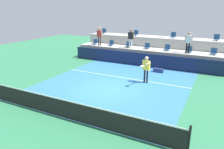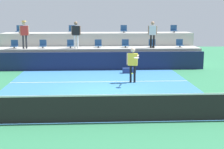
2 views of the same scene
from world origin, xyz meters
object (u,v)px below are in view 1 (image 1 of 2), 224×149
stadium_chair_lower_far_left (95,42)px  stadium_chair_lower_mid_right (167,48)px  stadium_chair_lower_mid_left (128,45)px  spectator_in_grey (188,41)px  stadium_chair_upper_right (173,35)px  tennis_ball (132,79)px  stadium_chair_upper_far_left (104,32)px  equipment_bag (158,70)px  stadium_chair_upper_left (136,33)px  stadium_chair_lower_far_right (214,52)px  stadium_chair_lower_left (111,43)px  tennis_player (146,67)px  stadium_chair_lower_center (147,46)px  spectator_with_hat (99,34)px  stadium_chair_upper_far_right (217,38)px  spectator_in_white (131,37)px

stadium_chair_lower_far_left → stadium_chair_lower_mid_right: 7.07m
stadium_chair_lower_mid_left → spectator_in_grey: (5.20, -0.38, 0.79)m
stadium_chair_upper_right → tennis_ball: stadium_chair_upper_right is taller
stadium_chair_upper_far_left → equipment_bag: 8.51m
stadium_chair_upper_left → stadium_chair_lower_far_right: bearing=-14.3°
stadium_chair_lower_left → tennis_player: bearing=-44.7°
stadium_chair_lower_center → spectator_in_grey: (3.43, -0.38, 0.79)m
stadium_chair_lower_mid_left → stadium_chair_lower_mid_right: size_ratio=1.00×
stadium_chair_lower_far_left → stadium_chair_upper_right: size_ratio=1.00×
stadium_chair_upper_right → stadium_chair_lower_left: bearing=-161.3°
stadium_chair_lower_far_left → stadium_chair_lower_mid_right: bearing=0.0°
stadium_chair_upper_left → tennis_ball: size_ratio=7.65×
spectator_with_hat → equipment_bag: 6.98m
tennis_player → spectator_with_hat: (-6.21, 4.72, 1.24)m
stadium_chair_lower_far_left → tennis_player: (6.95, -5.10, -0.38)m
stadium_chair_upper_left → stadium_chair_upper_far_left: bearing=180.0°
stadium_chair_lower_far_left → stadium_chair_upper_far_right: stadium_chair_upper_far_right is taller
stadium_chair_lower_mid_right → equipment_bag: bearing=-90.0°
stadium_chair_lower_center → spectator_with_hat: (-4.57, -0.38, 0.85)m
stadium_chair_upper_left → stadium_chair_upper_right: bearing=0.0°
stadium_chair_lower_center → stadium_chair_upper_right: 2.69m
stadium_chair_lower_mid_right → stadium_chair_upper_right: (0.05, 1.80, 0.85)m
stadium_chair_lower_mid_right → tennis_player: stadium_chair_lower_mid_right is taller
tennis_ball → spectator_with_hat: bearing=132.4°
spectator_in_white → tennis_ball: (2.79, -6.53, -1.47)m
stadium_chair_lower_far_right → stadium_chair_upper_right: bearing=152.8°
stadium_chair_upper_right → spectator_in_white: spectator_in_white is taller
tennis_player → tennis_ball: (-0.24, -1.81, -0.29)m
spectator_in_grey → stadium_chair_lower_far_left: bearing=177.5°
stadium_chair_lower_far_left → equipment_bag: 7.58m
tennis_player → stadium_chair_upper_right: bearing=88.6°
stadium_chair_lower_left → stadium_chair_upper_left: size_ratio=1.00×
stadium_chair_lower_mid_right → tennis_ball: size_ratio=7.65×
spectator_with_hat → stadium_chair_upper_left: bearing=38.0°
stadium_chair_lower_far_right → stadium_chair_upper_far_right: (0.02, 1.80, 0.85)m
stadium_chair_upper_far_right → stadium_chair_lower_center: bearing=-161.3°
tennis_ball → stadium_chair_lower_far_left: bearing=134.1°
stadium_chair_lower_far_left → spectator_with_hat: (0.74, -0.38, 0.85)m
stadium_chair_lower_far_left → stadium_chair_upper_far_left: (-0.01, 1.80, 0.85)m
stadium_chair_lower_center → stadium_chair_lower_left: bearing=180.0°
stadium_chair_upper_left → tennis_player: 7.80m
stadium_chair_lower_far_left → stadium_chair_upper_far_left: 1.99m
stadium_chair_lower_far_left → stadium_chair_lower_far_right: 10.62m
stadium_chair_lower_mid_right → spectator_in_grey: size_ratio=0.31×
stadium_chair_lower_mid_left → tennis_ball: size_ratio=7.65×
stadium_chair_lower_far_left → stadium_chair_lower_mid_left: (3.54, 0.00, 0.00)m
equipment_bag → stadium_chair_lower_mid_left: bearing=145.7°
stadium_chair_lower_mid_right → stadium_chair_upper_left: size_ratio=1.00×
stadium_chair_upper_far_left → tennis_player: bearing=-44.7°
tennis_player → spectator_in_white: size_ratio=1.05×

